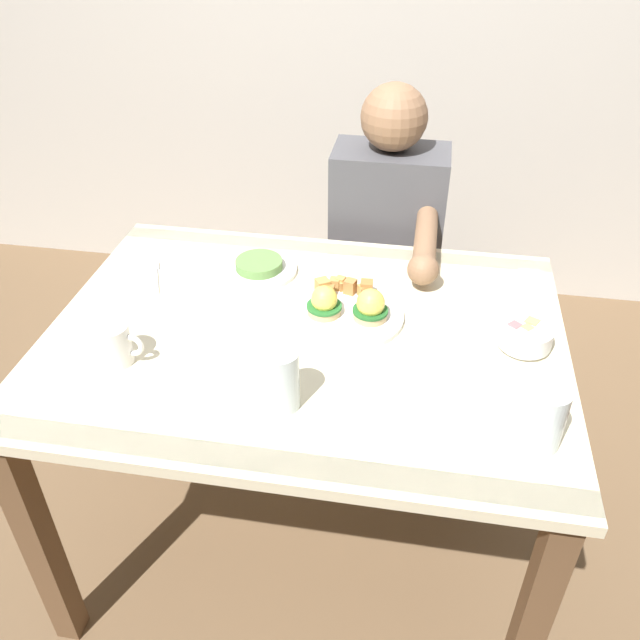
% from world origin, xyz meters
% --- Properties ---
extents(ground_plane, '(6.00, 6.00, 0.00)m').
position_xyz_m(ground_plane, '(0.00, 0.00, 0.00)').
color(ground_plane, brown).
extents(dining_table, '(1.20, 0.90, 0.74)m').
position_xyz_m(dining_table, '(0.00, 0.00, 0.63)').
color(dining_table, beige).
rests_on(dining_table, ground_plane).
extents(eggs_benedict_plate, '(0.27, 0.27, 0.09)m').
position_xyz_m(eggs_benedict_plate, '(0.09, 0.08, 0.77)').
color(eggs_benedict_plate, white).
rests_on(eggs_benedict_plate, dining_table).
extents(fruit_bowl, '(0.12, 0.12, 0.06)m').
position_xyz_m(fruit_bowl, '(0.50, 0.03, 0.77)').
color(fruit_bowl, white).
rests_on(fruit_bowl, dining_table).
extents(coffee_mug, '(0.11, 0.08, 0.09)m').
position_xyz_m(coffee_mug, '(-0.39, -0.17, 0.79)').
color(coffee_mug, white).
rests_on(coffee_mug, dining_table).
extents(fork, '(0.08, 0.15, 0.00)m').
position_xyz_m(fork, '(-0.43, 0.18, 0.74)').
color(fork, silver).
rests_on(fork, dining_table).
extents(water_glass_near, '(0.08, 0.08, 0.13)m').
position_xyz_m(water_glass_near, '(0.50, -0.27, 0.80)').
color(water_glass_near, silver).
rests_on(water_glass_near, dining_table).
extents(water_glass_far, '(0.07, 0.07, 0.14)m').
position_xyz_m(water_glass_far, '(-0.00, -0.25, 0.80)').
color(water_glass_far, silver).
rests_on(water_glass_far, dining_table).
extents(side_plate, '(0.20, 0.20, 0.04)m').
position_xyz_m(side_plate, '(-0.17, 0.24, 0.75)').
color(side_plate, white).
rests_on(side_plate, dining_table).
extents(diner_person, '(0.34, 0.54, 1.14)m').
position_xyz_m(diner_person, '(0.14, 0.60, 0.65)').
color(diner_person, '#33333D').
rests_on(diner_person, ground_plane).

